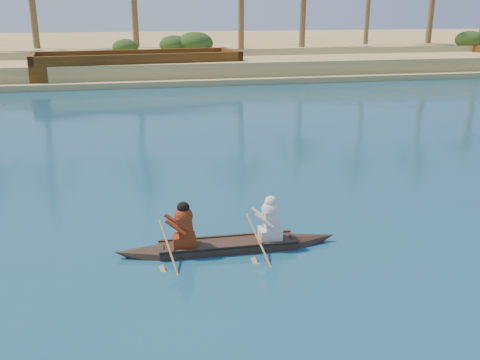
{
  "coord_description": "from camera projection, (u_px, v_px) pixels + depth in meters",
  "views": [
    {
      "loc": [
        2.02,
        -11.04,
        4.64
      ],
      "look_at": [
        4.44,
        -0.04,
        1.01
      ],
      "focal_mm": 40.0,
      "sensor_mm": 36.0,
      "label": 1
    }
  ],
  "objects": [
    {
      "name": "canoe",
      "position": [
        228.0,
        238.0,
        10.71
      ],
      "size": [
        4.52,
        0.71,
        1.24
      ],
      "rotation": [
        0.0,
        0.0,
        -0.03
      ],
      "color": "#32241B",
      "rests_on": "ground"
    },
    {
      "name": "shrub_cluster",
      "position": [
        93.0,
        56.0,
        40.19
      ],
      "size": [
        100.0,
        6.0,
        2.4
      ],
      "primitive_type": null,
      "color": "#213C16",
      "rests_on": "ground"
    },
    {
      "name": "ground",
      "position": [
        34.0,
        239.0,
        11.27
      ],
      "size": [
        160.0,
        160.0,
        0.0
      ],
      "primitive_type": "plane",
      "color": "navy",
      "rests_on": "ground"
    },
    {
      "name": "barge_mid",
      "position": [
        138.0,
        69.0,
        35.64
      ],
      "size": [
        13.76,
        5.77,
        2.23
      ],
      "rotation": [
        0.0,
        0.0,
        0.1
      ],
      "color": "brown",
      "rests_on": "ground"
    },
    {
      "name": "sandy_embankment",
      "position": [
        99.0,
        50.0,
        54.7
      ],
      "size": [
        150.0,
        51.0,
        1.5
      ],
      "color": "tan",
      "rests_on": "ground"
    }
  ]
}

